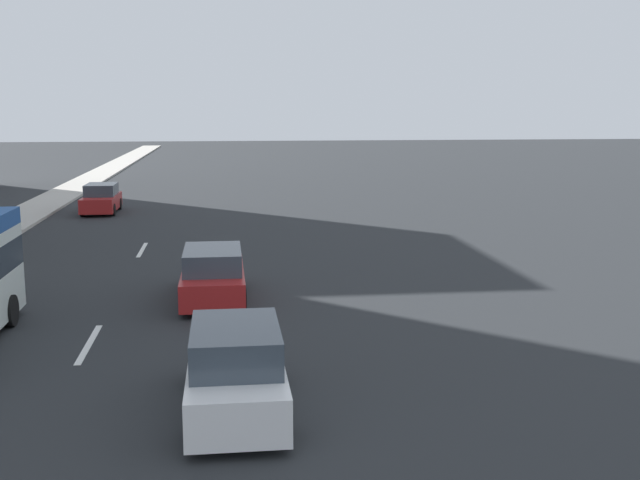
{
  "coord_description": "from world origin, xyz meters",
  "views": [
    {
      "loc": [
        -4.71,
        -3.33,
        5.66
      ],
      "look_at": [
        17.12,
        -6.05,
        1.89
      ],
      "focal_mm": 43.4,
      "sensor_mm": 36.0,
      "label": 1
    }
  ],
  "objects": [
    {
      "name": "ground_plane",
      "position": [
        31.5,
        0.0,
        0.0
      ],
      "size": [
        198.0,
        198.0,
        0.0
      ],
      "primitive_type": "plane",
      "color": "#26282B"
    },
    {
      "name": "car_second",
      "position": [
        17.99,
        -2.95,
        0.75
      ],
      "size": [
        4.77,
        1.88,
        1.57
      ],
      "color": "#A51E1E",
      "rests_on": "ground_plane"
    },
    {
      "name": "car_lead",
      "position": [
        38.33,
        3.33,
        0.74
      ],
      "size": [
        4.18,
        1.79,
        1.56
      ],
      "rotation": [
        0.0,
        0.0,
        3.14
      ],
      "color": "#A51E1E",
      "rests_on": "ground_plane"
    },
    {
      "name": "lane_stripe_far",
      "position": [
        26.58,
        0.0,
        0.01
      ],
      "size": [
        3.2,
        0.16,
        0.01
      ],
      "primitive_type": "cube",
      "color": "silver",
      "rests_on": "ground_plane"
    },
    {
      "name": "car_third",
      "position": [
        9.27,
        -3.48,
        0.8
      ],
      "size": [
        4.56,
        1.84,
        1.7
      ],
      "color": "white",
      "rests_on": "ground_plane"
    },
    {
      "name": "lane_stripe_mid",
      "position": [
        13.89,
        0.0,
        0.01
      ],
      "size": [
        3.2,
        0.16,
        0.01
      ],
      "primitive_type": "cube",
      "color": "silver",
      "rests_on": "ground_plane"
    }
  ]
}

